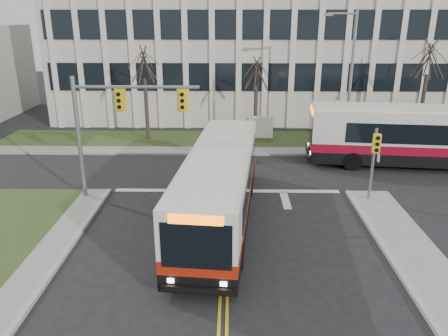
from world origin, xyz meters
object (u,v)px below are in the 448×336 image
Objects in this scene: bus_cross at (423,138)px; bus_main at (220,188)px; streetlight at (349,74)px; directory_sign at (263,128)px.

bus_main is at bearing -51.19° from bus_cross.
streetlight reaches higher than bus_main.
streetlight is at bearing -126.92° from bus_cross.
directory_sign is 0.16× the size of bus_main.
directory_sign is at bearing -111.66° from bus_cross.
bus_main is (-8.32, -11.55, -3.57)m from streetlight.
bus_cross is (3.93, -3.64, -3.39)m from streetlight.
bus_cross reaches higher than bus_main.
streetlight is at bearing 59.64° from bus_main.
bus_main is 0.90× the size of bus_cross.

